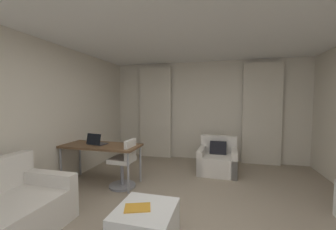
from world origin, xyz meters
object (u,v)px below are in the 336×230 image
(desk, at_px, (101,148))
(desk_chair, at_px, (124,166))
(magazine_open, at_px, (138,208))
(armchair, at_px, (218,160))
(coffee_table, at_px, (146,225))
(laptop, at_px, (97,142))

(desk, distance_m, desk_chair, 0.58)
(desk_chair, relative_size, magazine_open, 2.65)
(armchair, height_order, desk_chair, desk_chair)
(armchair, xyz_separation_m, desk_chair, (-1.63, -1.25, 0.13))
(desk, bearing_deg, armchair, 29.49)
(coffee_table, bearing_deg, desk, 136.20)
(armchair, distance_m, magazine_open, 2.70)
(armchair, distance_m, coffee_table, 2.65)
(armchair, xyz_separation_m, magazine_open, (-0.80, -2.58, 0.14))
(armchair, distance_m, desk_chair, 2.06)
(armchair, relative_size, laptop, 2.37)
(laptop, distance_m, magazine_open, 2.01)
(laptop, relative_size, coffee_table, 0.53)
(desk_chair, relative_size, laptop, 2.48)
(desk, height_order, coffee_table, desk)
(desk_chair, height_order, laptop, laptop)
(armchair, bearing_deg, desk_chair, -142.50)
(armchair, xyz_separation_m, coffee_table, (-0.72, -2.55, -0.06))
(magazine_open, bearing_deg, desk, 133.94)
(desk, distance_m, coffee_table, 2.01)
(magazine_open, bearing_deg, armchair, 72.68)
(desk, relative_size, coffee_table, 2.21)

